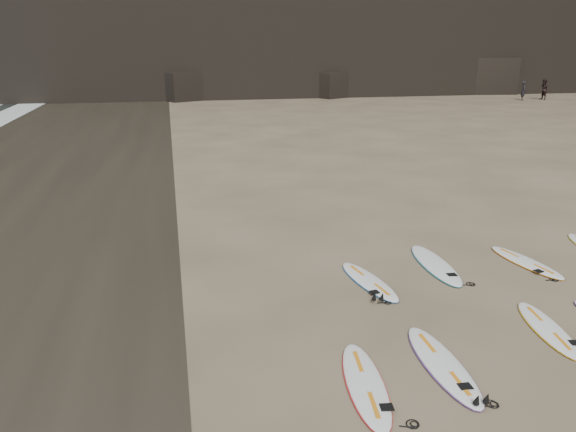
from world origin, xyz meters
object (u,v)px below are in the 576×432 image
surfboard_7 (526,262)px  surfboard_5 (369,281)px  surfboard_0 (365,384)px  person_a (523,91)px  surfboard_6 (435,264)px  surfboard_1 (442,364)px  person_b (544,90)px  surfboard_2 (547,328)px

surfboard_7 → surfboard_5: bearing=174.6°
surfboard_0 → person_a: bearing=61.2°
surfboard_5 → surfboard_7: 4.11m
surfboard_6 → person_a: person_a is taller
surfboard_1 → person_b: (29.58, 39.11, 0.88)m
person_a → surfboard_7: bearing=173.3°
surfboard_0 → surfboard_6: size_ratio=0.92×
surfboard_0 → surfboard_2: bearing=21.7°
surfboard_1 → surfboard_2: size_ratio=1.14×
surfboard_2 → surfboard_7: 3.42m
person_a → person_b: person_b is taller
surfboard_1 → surfboard_0: bearing=-167.7°
surfboard_0 → person_b: size_ratio=1.31×
surfboard_0 → surfboard_1: bearing=18.2°
surfboard_6 → surfboard_7: surfboard_6 is taller
surfboard_0 → person_b: person_b is taller
person_b → surfboard_0: bearing=-44.8°
surfboard_0 → person_b: 50.14m
surfboard_6 → person_b: person_b is taller
surfboard_6 → person_b: 44.73m
surfboard_5 → surfboard_7: bearing=-5.6°
surfboard_1 → surfboard_5: 3.45m
surfboard_0 → surfboard_2: surfboard_0 is taller
surfboard_1 → surfboard_6: (1.84, 4.04, 0.00)m
person_a → surfboard_5: bearing=169.2°
surfboard_2 → person_a: (25.02, 38.38, 0.81)m
surfboard_7 → person_b: (25.53, 35.37, 0.88)m
surfboard_6 → person_b: bearing=54.9°
surfboard_2 → surfboard_6: size_ratio=0.84×
person_a → surfboard_0: bearing=170.5°
surfboard_2 → surfboard_1: bearing=-154.3°
surfboard_2 → person_b: 47.01m
surfboard_5 → person_a: size_ratio=1.36×
surfboard_0 → person_b: (31.02, 39.38, 0.88)m
surfboard_0 → surfboard_6: (3.27, 4.31, 0.00)m
surfboard_5 → surfboard_6: bearing=7.7°
surfboard_2 → surfboard_5: surfboard_5 is taller
surfboard_5 → surfboard_6: size_ratio=0.88×
surfboard_0 → surfboard_2: (3.90, 0.99, -0.00)m
surfboard_1 → surfboard_7: surfboard_1 is taller
person_a → surfboard_6: bearing=170.6°
surfboard_5 → person_b: 46.38m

